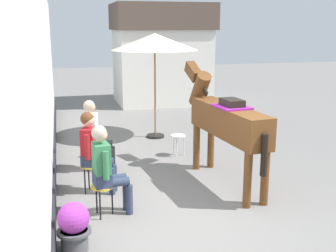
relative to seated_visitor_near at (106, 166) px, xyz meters
name	(u,v)px	position (x,y,z in m)	size (l,w,h in m)	color
ground_plane	(165,153)	(1.61, 2.89, -0.78)	(40.00, 40.00, 0.00)	slate
pub_facade_wall	(39,101)	(-0.94, 1.39, 0.76)	(0.34, 14.00, 3.40)	white
distant_cottage	(161,53)	(3.01, 9.06, 1.02)	(3.40, 2.60, 3.50)	silver
seated_visitor_near	(106,166)	(0.00, 0.00, 0.00)	(0.61, 0.49, 1.39)	gold
seated_visitor_middle	(93,148)	(-0.10, 0.97, 0.00)	(0.61, 0.49, 1.39)	gold
seated_visitor_far	(95,132)	(0.01, 2.09, 0.00)	(0.61, 0.48, 1.39)	red
saddled_horse_center	(225,120)	(2.18, 0.85, 0.38)	(0.66, 2.99, 2.06)	brown
flower_planter_inner_near	(74,226)	(-0.52, -0.92, -0.44)	(0.43, 0.43, 0.64)	#4C4C51
cafe_parasol	(155,42)	(1.69, 4.25, 1.59)	(2.10, 2.10, 2.58)	black
spare_stool_white	(178,138)	(1.83, 2.61, -0.38)	(0.32, 0.32, 0.46)	white
satchel_bag	(92,152)	(0.00, 2.98, -0.68)	(0.28, 0.12, 0.20)	brown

